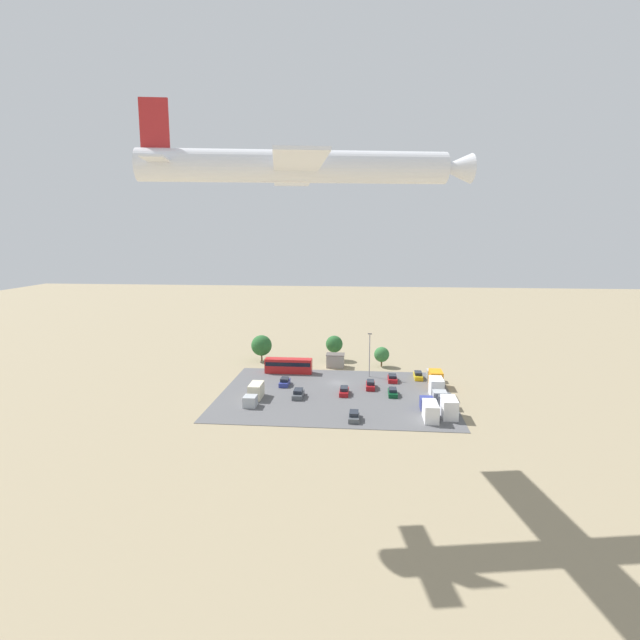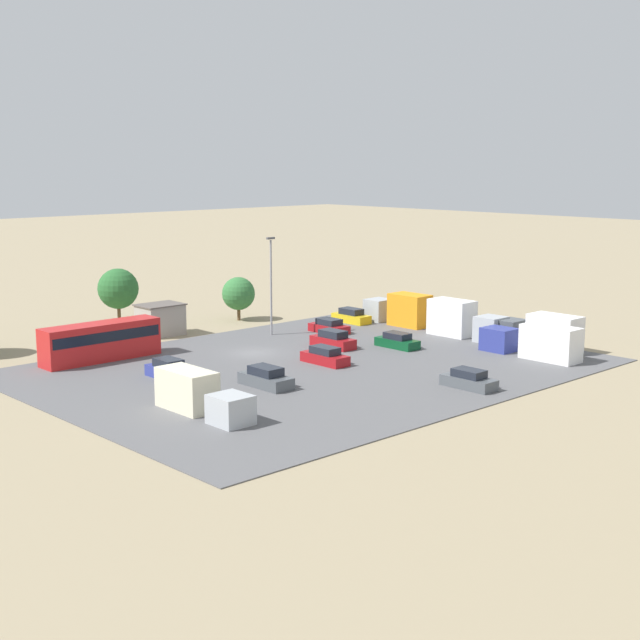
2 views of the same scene
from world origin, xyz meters
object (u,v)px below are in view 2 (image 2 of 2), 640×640
parked_car_1 (329,327)px  parked_car_5 (469,380)px  parked_car_2 (351,317)px  parked_truck_2 (401,310)px  parked_car_7 (169,370)px  parked_truck_3 (541,333)px  parked_truck_1 (536,342)px  parked_car_3 (325,357)px  parked_car_4 (333,340)px  bus (101,340)px  parked_truck_4 (462,321)px  parked_car_6 (266,378)px  parked_car_0 (397,341)px  parked_truck_0 (199,395)px  shed_building (160,320)px

parked_car_1 → parked_car_5: bearing=72.0°
parked_car_2 → parked_truck_2: size_ratio=0.57×
parked_car_7 → parked_truck_3: size_ratio=0.49×
parked_car_5 → parked_truck_1: parked_truck_1 is taller
parked_car_3 → parked_car_4: bearing=-139.7°
bus → parked_car_3: 19.55m
parked_car_7 → parked_truck_4: 31.07m
parked_truck_1 → parked_truck_2: parked_truck_2 is taller
parked_truck_3 → bus: bearing=143.5°
parked_car_6 → parked_car_7: 8.40m
parked_car_0 → parked_car_3: bearing=1.6°
parked_car_1 → parked_truck_3: parked_truck_3 is taller
parked_car_5 → parked_truck_3: (-16.29, -4.23, 0.92)m
parked_car_1 → parked_truck_0: (26.70, 14.98, 0.70)m
bus → parked_truck_2: bearing=78.8°
parked_truck_2 → parked_truck_3: size_ratio=0.90×
bus → parked_car_2: (-28.92, 1.91, -1.13)m
parked_car_0 → parked_car_6: 18.49m
parked_truck_4 → parked_truck_0: bearing=7.1°
bus → parked_truck_4: parked_truck_4 is taller
parked_car_6 → parked_truck_2: (-27.36, -10.58, 0.88)m
parked_car_2 → parked_truck_1: 23.32m
bus → parked_car_2: 29.00m
parked_truck_1 → parked_truck_2: size_ratio=1.21×
parked_truck_0 → parked_truck_4: 34.95m
parked_car_3 → parked_car_7: (12.65, -4.83, 0.04)m
bus → parked_car_5: size_ratio=2.44×
parked_car_5 → parked_truck_0: bearing=156.2°
parked_truck_3 → parked_car_2: bearing=97.8°
parked_car_6 → parked_car_3: bearing=-163.3°
parked_car_6 → parked_truck_2: size_ratio=0.60×
parked_car_2 → shed_building: bearing=156.0°
bus → parked_car_3: size_ratio=2.37×
parked_truck_4 → parked_car_7: bearing=-10.4°
parked_car_0 → parked_truck_2: bearing=-139.7°
parked_car_2 → parked_truck_0: size_ratio=0.51×
parked_truck_1 → parked_truck_3: size_ratio=1.09×
parked_car_6 → parked_truck_0: size_ratio=0.54×
parked_truck_3 → parked_car_4: bearing=134.3°
parked_car_2 → parked_car_5: parked_car_2 is taller
parked_car_2 → parked_car_3: 19.92m
parked_car_2 → parked_truck_1: size_ratio=0.47×
bus → parked_truck_1: (-28.52, 25.21, -0.39)m
parked_car_1 → parked_truck_3: bearing=114.3°
shed_building → parked_car_4: bearing=116.8°
parked_car_3 → parked_car_5: parked_car_3 is taller
bus → parked_car_6: size_ratio=2.28×
parked_car_0 → parked_car_1: bearing=-92.4°
parked_car_3 → parked_truck_4: (-17.90, 0.77, 1.01)m
parked_car_3 → parked_car_4: (-5.19, -4.40, 0.06)m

